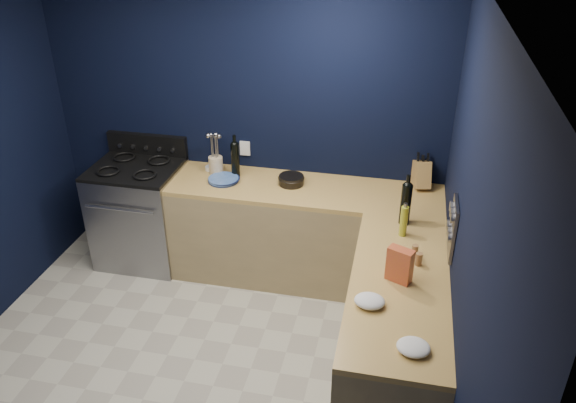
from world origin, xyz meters
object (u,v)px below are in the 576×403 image
(gas_range, at_px, (141,215))
(plate_stack, at_px, (223,180))
(crouton_bag, at_px, (400,265))
(knife_block, at_px, (421,174))
(utensil_crock, at_px, (216,165))

(gas_range, xyz_separation_m, plate_stack, (0.82, -0.01, 0.46))
(crouton_bag, bearing_deg, knife_block, 108.92)
(gas_range, relative_size, plate_stack, 3.54)
(plate_stack, height_order, utensil_crock, utensil_crock)
(plate_stack, distance_m, knife_block, 1.67)
(plate_stack, height_order, crouton_bag, crouton_bag)
(utensil_crock, distance_m, crouton_bag, 2.06)
(plate_stack, xyz_separation_m, crouton_bag, (1.53, -1.11, 0.10))
(knife_block, relative_size, crouton_bag, 0.95)
(gas_range, relative_size, utensil_crock, 5.96)
(crouton_bag, bearing_deg, plate_stack, 167.93)
(plate_stack, xyz_separation_m, utensil_crock, (-0.11, 0.14, 0.06))
(utensil_crock, bearing_deg, gas_range, -169.30)
(plate_stack, relative_size, knife_block, 1.15)
(plate_stack, distance_m, utensil_crock, 0.19)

